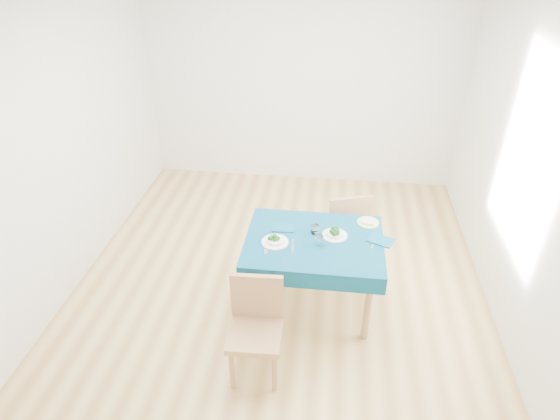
# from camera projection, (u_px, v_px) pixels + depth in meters

# --- Properties ---
(room_shell) EXTENTS (4.02, 4.52, 2.73)m
(room_shell) POSITION_uv_depth(u_px,v_px,m) (280.00, 161.00, 3.99)
(room_shell) COLOR #AA8346
(room_shell) RESTS_ON ground
(table) EXTENTS (1.17, 0.89, 0.76)m
(table) POSITION_uv_depth(u_px,v_px,m) (313.00, 274.00, 4.22)
(table) COLOR navy
(table) RESTS_ON ground
(chair_near) EXTENTS (0.42, 0.46, 1.01)m
(chair_near) POSITION_uv_depth(u_px,v_px,m) (255.00, 327.00, 3.50)
(chair_near) COLOR #956C46
(chair_near) RESTS_ON ground
(chair_far) EXTENTS (0.55, 0.58, 1.07)m
(chair_far) POSITION_uv_depth(u_px,v_px,m) (343.00, 215.00, 4.77)
(chair_far) COLOR #956C46
(chair_far) RESTS_ON ground
(bowl_near) EXTENTS (0.23, 0.23, 0.07)m
(bowl_near) POSITION_uv_depth(u_px,v_px,m) (275.00, 239.00, 3.96)
(bowl_near) COLOR white
(bowl_near) RESTS_ON table
(bowl_far) EXTENTS (0.22, 0.22, 0.07)m
(bowl_far) POSITION_uv_depth(u_px,v_px,m) (335.00, 233.00, 4.05)
(bowl_far) COLOR white
(bowl_far) RESTS_ON table
(fork_near) EXTENTS (0.05, 0.18, 0.00)m
(fork_near) POSITION_uv_depth(u_px,v_px,m) (266.00, 248.00, 3.92)
(fork_near) COLOR silver
(fork_near) RESTS_ON table
(knife_near) EXTENTS (0.03, 0.20, 0.00)m
(knife_near) POSITION_uv_depth(u_px,v_px,m) (293.00, 246.00, 3.94)
(knife_near) COLOR silver
(knife_near) RESTS_ON table
(fork_far) EXTENTS (0.06, 0.16, 0.00)m
(fork_far) POSITION_uv_depth(u_px,v_px,m) (317.00, 234.00, 4.08)
(fork_far) COLOR silver
(fork_far) RESTS_ON table
(knife_far) EXTENTS (0.07, 0.20, 0.00)m
(knife_far) POSITION_uv_depth(u_px,v_px,m) (374.00, 242.00, 3.98)
(knife_far) COLOR silver
(knife_far) RESTS_ON table
(napkin_near) EXTENTS (0.20, 0.14, 0.01)m
(napkin_near) POSITION_uv_depth(u_px,v_px,m) (283.00, 228.00, 4.16)
(napkin_near) COLOR navy
(napkin_near) RESTS_ON table
(napkin_far) EXTENTS (0.25, 0.22, 0.01)m
(napkin_far) POSITION_uv_depth(u_px,v_px,m) (381.00, 240.00, 4.00)
(napkin_far) COLOR navy
(napkin_far) RESTS_ON table
(tumbler_center) EXTENTS (0.06, 0.06, 0.08)m
(tumbler_center) POSITION_uv_depth(u_px,v_px,m) (315.00, 229.00, 4.08)
(tumbler_center) COLOR white
(tumbler_center) RESTS_ON table
(tumbler_side) EXTENTS (0.07, 0.07, 0.09)m
(tumbler_side) POSITION_uv_depth(u_px,v_px,m) (319.00, 240.00, 3.93)
(tumbler_side) COLOR white
(tumbler_side) RESTS_ON table
(side_plate) EXTENTS (0.20, 0.20, 0.01)m
(side_plate) POSITION_uv_depth(u_px,v_px,m) (368.00, 222.00, 4.24)
(side_plate) COLOR #C7D96A
(side_plate) RESTS_ON table
(bread_slice) EXTENTS (0.12, 0.12, 0.02)m
(bread_slice) POSITION_uv_depth(u_px,v_px,m) (368.00, 221.00, 4.23)
(bread_slice) COLOR beige
(bread_slice) RESTS_ON side_plate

